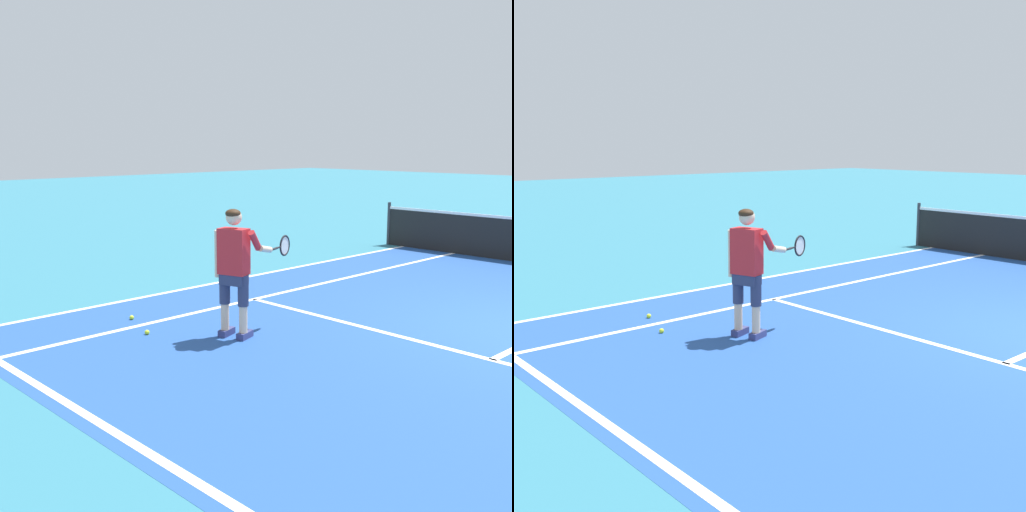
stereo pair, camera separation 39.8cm
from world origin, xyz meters
The scene contains 7 objects.
line_baseline centered at (0.00, -5.95, 0.00)m, with size 10.98×0.10×0.01m, color white.
line_service centered at (0.00, -1.68, 0.00)m, with size 8.23×0.10×0.01m, color white.
line_singles_left centered at (-4.12, -0.61, 0.00)m, with size 0.10×10.67×0.01m, color white.
line_doubles_left centered at (-5.49, -0.61, 0.00)m, with size 0.10×10.67×0.01m, color white.
tennis_player centered at (-2.78, -3.28, 0.99)m, with size 0.58×1.22×1.71m.
tennis_ball_near_feet centered at (-3.69, -4.07, 0.03)m, with size 0.07×0.07×0.07m, color #CCE02D.
tennis_ball_by_baseline centered at (-4.46, -3.81, 0.03)m, with size 0.07×0.07×0.07m, color #CCE02D.
Camera 1 is at (3.30, -8.69, 2.55)m, focal length 44.74 mm.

